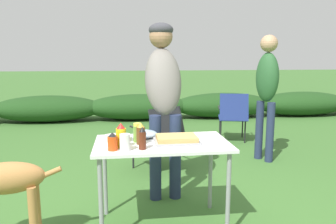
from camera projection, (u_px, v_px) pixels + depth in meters
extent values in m
ellipsoid|color=#1E4219|center=(48.00, 109.00, 7.23)|extent=(2.40, 0.90, 0.58)
ellipsoid|color=#1E4219|center=(138.00, 107.00, 7.48)|extent=(2.40, 0.90, 0.58)
ellipsoid|color=#1E4219|center=(223.00, 105.00, 7.74)|extent=(2.40, 0.90, 0.58)
ellipsoid|color=#1E4219|center=(302.00, 104.00, 8.00)|extent=(2.40, 0.90, 0.58)
cube|color=white|center=(162.00, 143.00, 2.70)|extent=(1.10, 0.64, 0.02)
cylinder|color=gray|center=(101.00, 203.00, 2.44)|extent=(0.04, 0.04, 0.71)
cylinder|color=gray|center=(228.00, 196.00, 2.56)|extent=(0.04, 0.04, 0.71)
cylinder|color=gray|center=(105.00, 177.00, 2.96)|extent=(0.04, 0.04, 0.71)
cylinder|color=gray|center=(210.00, 172.00, 3.09)|extent=(0.04, 0.04, 0.71)
cube|color=#9E9EA3|center=(177.00, 141.00, 2.68)|extent=(0.37, 0.26, 0.02)
cube|color=tan|center=(177.00, 138.00, 2.68)|extent=(0.32, 0.23, 0.04)
cylinder|color=white|center=(117.00, 138.00, 2.75)|extent=(0.26, 0.26, 0.03)
ellipsoid|color=#99B2CC|center=(145.00, 134.00, 2.84)|extent=(0.20, 0.20, 0.06)
cylinder|color=white|center=(125.00, 142.00, 2.44)|extent=(0.08, 0.08, 0.13)
cylinder|color=#562314|center=(142.00, 141.00, 2.48)|extent=(0.06, 0.06, 0.14)
cone|color=black|center=(142.00, 129.00, 2.46)|extent=(0.05, 0.05, 0.04)
cylinder|color=yellow|center=(121.00, 138.00, 2.52)|extent=(0.08, 0.08, 0.15)
cone|color=red|center=(121.00, 126.00, 2.51)|extent=(0.07, 0.07, 0.04)
cylinder|color=brown|center=(141.00, 136.00, 2.63)|extent=(0.07, 0.07, 0.14)
cone|color=gold|center=(141.00, 125.00, 2.61)|extent=(0.06, 0.06, 0.04)
cylinder|color=#CC4214|center=(113.00, 143.00, 2.46)|extent=(0.08, 0.08, 0.11)
cone|color=black|center=(112.00, 134.00, 2.44)|extent=(0.07, 0.07, 0.03)
cylinder|color=olive|center=(137.00, 134.00, 2.69)|extent=(0.07, 0.07, 0.13)
cylinder|color=#D1CC47|center=(137.00, 124.00, 2.68)|extent=(0.06, 0.06, 0.02)
cylinder|color=#232D4C|center=(155.00, 158.00, 3.27)|extent=(0.12, 0.12, 0.87)
cylinder|color=#232D4C|center=(175.00, 157.00, 3.31)|extent=(0.12, 0.12, 0.87)
ellipsoid|color=slate|center=(163.00, 81.00, 3.29)|extent=(0.39, 0.52, 0.75)
sphere|color=#936B4C|center=(161.00, 36.00, 3.34)|extent=(0.24, 0.24, 0.24)
ellipsoid|color=#333338|center=(161.00, 30.00, 3.33)|extent=(0.25, 0.25, 0.14)
cylinder|color=#232D4C|center=(259.00, 130.00, 4.60)|extent=(0.11, 0.11, 0.82)
cylinder|color=#232D4C|center=(270.00, 132.00, 4.45)|extent=(0.11, 0.11, 0.82)
ellipsoid|color=#28562D|center=(267.00, 77.00, 4.40)|extent=(0.37, 0.41, 0.67)
sphere|color=tan|center=(269.00, 43.00, 4.32)|extent=(0.23, 0.23, 0.23)
cylinder|color=#B27A42|center=(34.00, 219.00, 2.42)|extent=(0.07, 0.07, 0.50)
cylinder|color=#B27A42|center=(36.00, 210.00, 2.56)|extent=(0.07, 0.07, 0.50)
ellipsoid|color=#B27A42|center=(7.00, 178.00, 2.39)|extent=(0.56, 0.30, 0.24)
cylinder|color=#B27A42|center=(50.00, 173.00, 2.47)|extent=(0.17, 0.06, 0.09)
cube|color=navy|center=(232.00, 118.00, 5.64)|extent=(0.56, 0.56, 0.03)
cube|color=navy|center=(234.00, 107.00, 5.33)|extent=(0.49, 0.27, 0.44)
cylinder|color=black|center=(221.00, 131.00, 5.50)|extent=(0.02, 0.02, 0.38)
cylinder|color=black|center=(245.00, 132.00, 5.45)|extent=(0.02, 0.02, 0.38)
cylinder|color=black|center=(220.00, 126.00, 5.89)|extent=(0.02, 0.02, 0.38)
cylinder|color=black|center=(242.00, 127.00, 5.85)|extent=(0.02, 0.02, 0.38)
cylinder|color=black|center=(219.00, 108.00, 5.64)|extent=(0.13, 0.41, 0.02)
cylinder|color=black|center=(246.00, 108.00, 5.58)|extent=(0.13, 0.41, 0.02)
cube|color=#232328|center=(155.00, 140.00, 4.15)|extent=(0.63, 0.63, 0.03)
cube|color=#232328|center=(168.00, 126.00, 3.89)|extent=(0.48, 0.37, 0.44)
cylinder|color=black|center=(150.00, 162.00, 3.91)|extent=(0.02, 0.02, 0.38)
cylinder|color=black|center=(177.00, 156.00, 4.15)|extent=(0.02, 0.02, 0.38)
cylinder|color=black|center=(133.00, 154.00, 4.22)|extent=(0.02, 0.02, 0.38)
cylinder|color=black|center=(158.00, 149.00, 4.46)|extent=(0.02, 0.02, 0.38)
cylinder|color=black|center=(139.00, 129.00, 3.99)|extent=(0.22, 0.37, 0.02)
cylinder|color=black|center=(169.00, 124.00, 4.26)|extent=(0.22, 0.37, 0.02)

